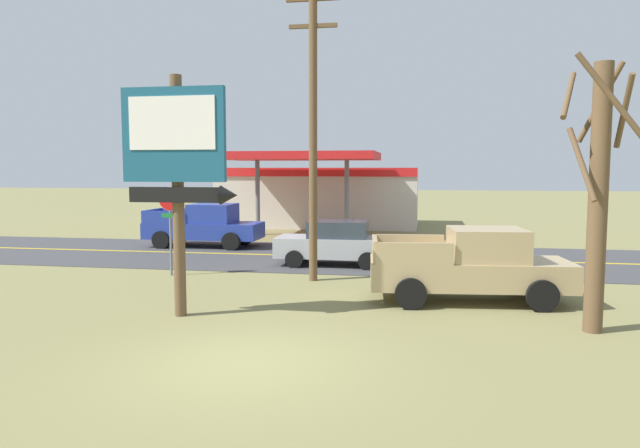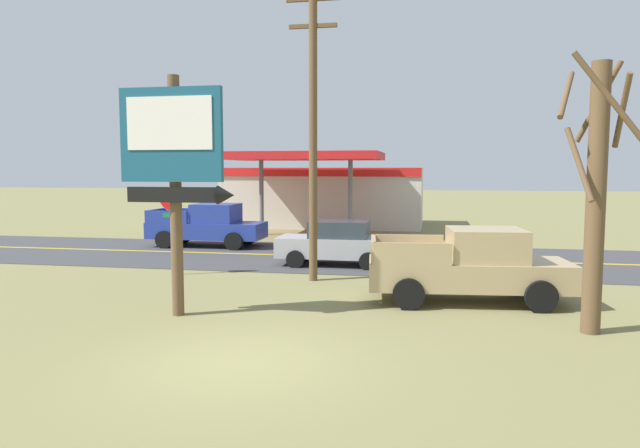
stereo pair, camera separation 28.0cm
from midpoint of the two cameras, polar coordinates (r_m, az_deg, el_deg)
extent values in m
plane|color=olive|center=(10.96, -7.31, -13.34)|extent=(180.00, 180.00, 0.00)
cube|color=#3D3D3F|center=(23.36, 2.64, -3.24)|extent=(140.00, 8.00, 0.02)
cube|color=gold|center=(23.35, 2.64, -3.21)|extent=(126.00, 0.20, 0.01)
cylinder|color=brown|center=(14.19, -13.40, 2.56)|extent=(0.28, 0.28, 5.70)
cube|color=#19516B|center=(14.03, -13.84, 8.49)|extent=(2.49, 0.16, 2.18)
cube|color=white|center=(13.97, -14.02, 9.58)|extent=(2.09, 0.03, 1.22)
cube|color=black|center=(14.02, -13.71, 2.81)|extent=(2.24, 0.12, 0.36)
cone|color=black|center=(13.53, -8.61, 2.82)|extent=(0.40, 0.44, 0.44)
cylinder|color=slate|center=(19.88, -13.93, -1.74)|extent=(0.08, 0.08, 2.20)
cylinder|color=red|center=(19.73, -14.06, 2.43)|extent=(0.76, 0.03, 0.76)
cylinder|color=white|center=(19.75, -14.04, 2.43)|extent=(0.80, 0.01, 0.80)
cube|color=#19722D|center=(19.77, -14.03, 0.84)|extent=(0.56, 0.03, 0.14)
cylinder|color=brown|center=(18.22, -0.24, 8.75)|extent=(0.26, 0.26, 9.16)
cube|color=brown|center=(18.70, -0.24, 18.84)|extent=(1.49, 0.12, 0.12)
cylinder|color=brown|center=(13.64, 25.96, 2.15)|extent=(0.40, 0.40, 5.74)
cylinder|color=brown|center=(13.78, 28.04, 9.75)|extent=(0.15, 0.96, 1.49)
cylinder|color=brown|center=(14.09, 26.16, 10.68)|extent=(0.92, 0.27, 1.72)
cylinder|color=brown|center=(13.79, 23.53, 11.58)|extent=(0.60, 1.36, 1.16)
cylinder|color=brown|center=(13.35, 24.62, 5.38)|extent=(0.50, 0.95, 1.58)
cylinder|color=brown|center=(12.99, 27.23, 10.74)|extent=(1.55, 0.15, 1.95)
cube|color=beige|center=(36.59, 0.75, 2.71)|extent=(12.00, 6.00, 3.60)
cube|color=red|center=(33.55, -0.15, 5.11)|extent=(12.00, 0.12, 0.50)
cube|color=red|center=(30.67, -1.21, 6.67)|extent=(8.00, 5.00, 0.40)
cylinder|color=slate|center=(31.28, -5.51, 2.78)|extent=(0.24, 0.24, 4.20)
cylinder|color=slate|center=(30.29, 3.25, 2.71)|extent=(0.24, 0.24, 4.20)
cube|color=tan|center=(15.95, 14.78, -4.73)|extent=(5.37, 2.46, 0.72)
cube|color=tan|center=(15.91, 16.45, -1.96)|extent=(2.07, 1.98, 0.84)
cube|color=#28333D|center=(16.11, 19.56, -1.96)|extent=(0.26, 1.66, 0.71)
cube|color=tan|center=(16.57, 9.10, -2.00)|extent=(1.95, 0.31, 0.56)
cube|color=tan|center=(14.75, 9.58, -2.92)|extent=(1.95, 0.31, 0.56)
cube|color=tan|center=(15.62, 5.75, -2.41)|extent=(0.30, 1.88, 0.56)
cylinder|color=black|center=(17.29, 19.51, -5.30)|extent=(0.82, 0.36, 0.80)
cylinder|color=black|center=(15.43, 21.31, -6.62)|extent=(0.82, 0.36, 0.80)
cylinder|color=black|center=(16.78, 8.74, -5.36)|extent=(0.82, 0.36, 0.80)
cylinder|color=black|center=(14.87, 9.20, -6.77)|extent=(0.82, 0.36, 0.80)
cube|color=#233893|center=(26.87, -10.73, -0.58)|extent=(5.20, 1.96, 0.72)
cube|color=#233893|center=(26.64, -9.85, 1.06)|extent=(1.90, 1.80, 0.84)
cube|color=#28333D|center=(26.34, -8.04, 1.04)|extent=(0.10, 1.66, 0.71)
cube|color=#233893|center=(28.25, -12.94, 0.96)|extent=(1.95, 0.12, 0.56)
cube|color=#233893|center=(26.58, -14.54, 0.66)|extent=(1.95, 0.12, 0.56)
cube|color=#233893|center=(27.83, -15.54, 0.84)|extent=(0.12, 1.88, 0.56)
cylinder|color=black|center=(27.29, -6.81, -1.20)|extent=(0.80, 0.28, 0.80)
cylinder|color=black|center=(25.45, -8.14, -1.69)|extent=(0.80, 0.28, 0.80)
cylinder|color=black|center=(28.43, -13.01, -1.04)|extent=(0.80, 0.28, 0.80)
cylinder|color=black|center=(26.66, -14.71, -1.49)|extent=(0.80, 0.28, 0.80)
cube|color=#A8AAAF|center=(21.30, 1.90, -2.26)|extent=(4.20, 1.76, 0.72)
cube|color=#2D3842|center=(21.20, 2.30, -0.50)|extent=(2.10, 1.56, 0.60)
cylinder|color=black|center=(20.74, -2.04, -3.47)|extent=(0.64, 0.24, 0.64)
cylinder|color=black|center=(22.44, -1.05, -2.79)|extent=(0.64, 0.24, 0.64)
cylinder|color=black|center=(20.33, 5.15, -3.67)|extent=(0.64, 0.24, 0.64)
cylinder|color=black|center=(22.06, 5.60, -2.96)|extent=(0.64, 0.24, 0.64)
camera|label=1|loc=(0.14, -89.56, 0.04)|focal=32.64mm
camera|label=2|loc=(0.14, 90.44, -0.04)|focal=32.64mm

